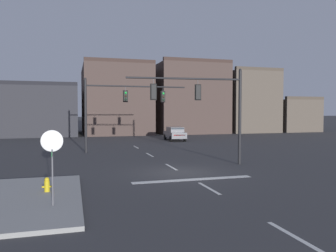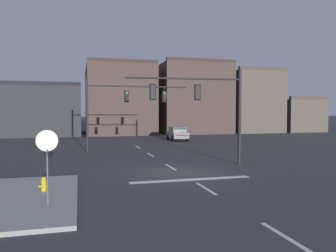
{
  "view_description": "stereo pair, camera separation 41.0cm",
  "coord_description": "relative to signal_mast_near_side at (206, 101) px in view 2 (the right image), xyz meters",
  "views": [
    {
      "loc": [
        -5.9,
        -17.79,
        3.49
      ],
      "look_at": [
        0.53,
        4.55,
        2.46
      ],
      "focal_mm": 35.41,
      "sensor_mm": 36.0,
      "label": 1
    },
    {
      "loc": [
        -5.51,
        -17.9,
        3.49
      ],
      "look_at": [
        0.53,
        4.55,
        2.46
      ],
      "focal_mm": 35.41,
      "sensor_mm": 36.0,
      "label": 2
    }
  ],
  "objects": [
    {
      "name": "stop_bar_paint",
      "position": [
        -2.4,
        -4.02,
        -4.17
      ],
      "size": [
        6.4,
        0.5,
        0.01
      ],
      "primitive_type": "cube",
      "color": "silver",
      "rests_on": "ground"
    },
    {
      "name": "ground_plane",
      "position": [
        -2.4,
        -2.02,
        -4.17
      ],
      "size": [
        400.0,
        400.0,
        0.0
      ],
      "primitive_type": "plane",
      "color": "#353538"
    },
    {
      "name": "lane_centreline",
      "position": [
        -2.4,
        -0.02,
        -4.17
      ],
      "size": [
        0.16,
        26.4,
        0.01
      ],
      "color": "silver",
      "rests_on": "ground"
    },
    {
      "name": "building_row",
      "position": [
        5.09,
        32.47,
        0.56
      ],
      "size": [
        50.95,
        13.79,
        11.37
      ],
      "color": "#2D2D33",
      "rests_on": "ground"
    },
    {
      "name": "stop_sign",
      "position": [
        -9.02,
        -7.5,
        -2.03
      ],
      "size": [
        0.76,
        0.64,
        2.83
      ],
      "color": "#56565B",
      "rests_on": "ground"
    },
    {
      "name": "signal_mast_near_side",
      "position": [
        0.0,
        0.0,
        0.0
      ],
      "size": [
        7.51,
        0.88,
        6.28
      ],
      "color": "black",
      "rests_on": "ground"
    },
    {
      "name": "fire_hydrant",
      "position": [
        -9.37,
        -5.29,
        -3.84
      ],
      "size": [
        0.4,
        0.3,
        0.75
      ],
      "color": "gold",
      "rests_on": "ground"
    },
    {
      "name": "car_lot_nearside",
      "position": [
        3.44,
        17.98,
        -3.31
      ],
      "size": [
        2.09,
        4.53,
        1.61
      ],
      "color": "slate",
      "rests_on": "ground"
    },
    {
      "name": "sidewalk_near_corner",
      "position": [
        -10.51,
        -6.02,
        -4.1
      ],
      "size": [
        5.0,
        8.0,
        0.15
      ],
      "primitive_type": "cube",
      "color": "gray",
      "rests_on": "ground"
    },
    {
      "name": "signal_mast_far_side",
      "position": [
        -4.55,
        8.7,
        0.1
      ],
      "size": [
        8.82,
        0.36,
        6.3
      ],
      "color": "black",
      "rests_on": "ground"
    }
  ]
}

